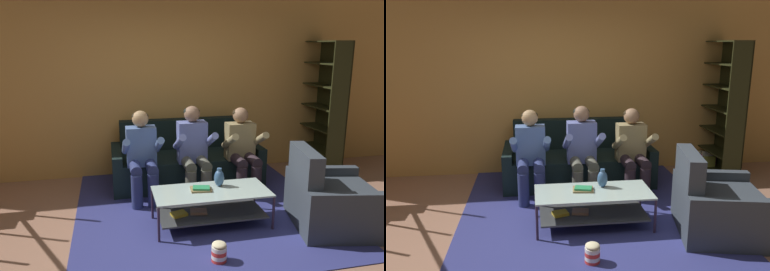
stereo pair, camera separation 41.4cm
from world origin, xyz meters
The scene contains 13 objects.
ground centered at (0.00, 0.00, 0.00)m, with size 16.80×16.80×0.00m, color #A1735C.
back_partition centered at (0.00, 2.46, 1.45)m, with size 8.40×0.12×2.90m, color gold.
couch centered at (0.34, 1.89, 0.29)m, with size 2.11×0.91×0.88m.
person_seated_left centered at (-0.34, 1.35, 0.63)m, with size 0.50×0.58×1.15m.
person_seated_middle centered at (0.34, 1.35, 0.65)m, with size 0.50×0.58×1.19m.
person_seated_right centered at (1.01, 1.35, 0.63)m, with size 0.50×0.58×1.15m.
coffee_table centered at (0.32, 0.48, 0.27)m, with size 1.27×0.57×0.40m.
area_rug centered at (0.34, 1.06, 0.01)m, with size 3.00×3.36×0.01m.
vase centered at (0.46, 0.59, 0.50)m, with size 0.11×0.11×0.21m.
book_stack centered at (0.23, 0.52, 0.42)m, with size 0.25×0.20×0.04m.
bookshelf centered at (2.62, 2.14, 0.89)m, with size 0.31×1.08×2.03m.
armchair centered at (1.60, 0.16, 0.29)m, with size 1.01×1.07×0.89m.
popcorn_tub centered at (0.21, -0.26, 0.10)m, with size 0.14×0.14×0.20m.
Camera 2 is at (-0.31, -3.31, 1.97)m, focal length 35.00 mm.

